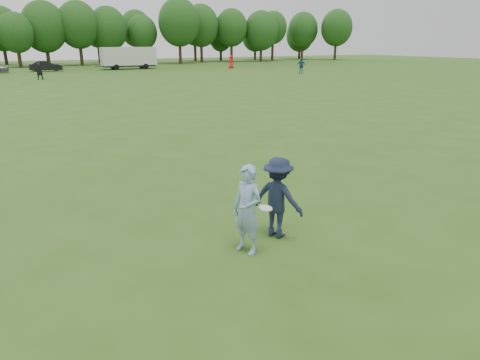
{
  "coord_description": "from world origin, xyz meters",
  "views": [
    {
      "loc": [
        -3.99,
        -6.91,
        4.02
      ],
      "look_at": [
        0.25,
        1.01,
        1.1
      ],
      "focal_mm": 32.0,
      "sensor_mm": 36.0,
      "label": 1
    }
  ],
  "objects_px": {
    "thrower": "(247,210)",
    "player_far_c": "(231,62)",
    "player_far_b": "(301,66)",
    "field_cone": "(254,73)",
    "cargo_trailer": "(129,57)",
    "car_f": "(46,66)",
    "defender": "(278,198)",
    "player_far_d": "(39,70)"
  },
  "relations": [
    {
      "from": "thrower",
      "to": "player_far_d",
      "type": "bearing_deg",
      "value": 159.49
    },
    {
      "from": "player_far_c",
      "to": "cargo_trailer",
      "type": "distance_m",
      "value": 15.6
    },
    {
      "from": "player_far_b",
      "to": "player_far_d",
      "type": "bearing_deg",
      "value": -147.24
    },
    {
      "from": "player_far_b",
      "to": "field_cone",
      "type": "bearing_deg",
      "value": -161.3
    },
    {
      "from": "player_far_b",
      "to": "field_cone",
      "type": "height_order",
      "value": "player_far_b"
    },
    {
      "from": "defender",
      "to": "player_far_d",
      "type": "distance_m",
      "value": 45.9
    },
    {
      "from": "thrower",
      "to": "player_far_c",
      "type": "relative_size",
      "value": 0.89
    },
    {
      "from": "player_far_d",
      "to": "thrower",
      "type": "bearing_deg",
      "value": -95.2
    },
    {
      "from": "cargo_trailer",
      "to": "defender",
      "type": "bearing_deg",
      "value": -101.38
    },
    {
      "from": "field_cone",
      "to": "cargo_trailer",
      "type": "bearing_deg",
      "value": 124.1
    },
    {
      "from": "thrower",
      "to": "player_far_b",
      "type": "xyz_separation_m",
      "value": [
        30.39,
        40.22,
        0.1
      ]
    },
    {
      "from": "player_far_c",
      "to": "car_f",
      "type": "bearing_deg",
      "value": -6.4
    },
    {
      "from": "defender",
      "to": "player_far_c",
      "type": "height_order",
      "value": "player_far_c"
    },
    {
      "from": "player_far_b",
      "to": "player_far_c",
      "type": "height_order",
      "value": "player_far_c"
    },
    {
      "from": "thrower",
      "to": "defender",
      "type": "bearing_deg",
      "value": 88.79
    },
    {
      "from": "defender",
      "to": "field_cone",
      "type": "distance_m",
      "value": 48.76
    },
    {
      "from": "defender",
      "to": "player_far_d",
      "type": "bearing_deg",
      "value": -26.86
    },
    {
      "from": "field_cone",
      "to": "player_far_b",
      "type": "bearing_deg",
      "value": -25.06
    },
    {
      "from": "thrower",
      "to": "cargo_trailer",
      "type": "relative_size",
      "value": 0.2
    },
    {
      "from": "thrower",
      "to": "cargo_trailer",
      "type": "bearing_deg",
      "value": 146.8
    },
    {
      "from": "player_far_b",
      "to": "cargo_trailer",
      "type": "relative_size",
      "value": 0.22
    },
    {
      "from": "car_f",
      "to": "thrower",
      "type": "bearing_deg",
      "value": -177.81
    },
    {
      "from": "car_f",
      "to": "player_far_b",
      "type": "bearing_deg",
      "value": -121.79
    },
    {
      "from": "thrower",
      "to": "defender",
      "type": "height_order",
      "value": "thrower"
    },
    {
      "from": "player_far_c",
      "to": "field_cone",
      "type": "xyz_separation_m",
      "value": [
        -2.7,
        -11.89,
        -0.85
      ]
    },
    {
      "from": "player_far_b",
      "to": "field_cone",
      "type": "relative_size",
      "value": 6.66
    },
    {
      "from": "thrower",
      "to": "player_far_b",
      "type": "distance_m",
      "value": 50.41
    },
    {
      "from": "car_f",
      "to": "cargo_trailer",
      "type": "bearing_deg",
      "value": -88.65
    },
    {
      "from": "thrower",
      "to": "player_far_c",
      "type": "distance_m",
      "value": 61.25
    },
    {
      "from": "thrower",
      "to": "field_cone",
      "type": "relative_size",
      "value": 5.98
    },
    {
      "from": "thrower",
      "to": "player_far_b",
      "type": "relative_size",
      "value": 0.9
    },
    {
      "from": "car_f",
      "to": "cargo_trailer",
      "type": "relative_size",
      "value": 0.48
    },
    {
      "from": "player_far_c",
      "to": "player_far_d",
      "type": "height_order",
      "value": "player_far_c"
    },
    {
      "from": "player_far_c",
      "to": "player_far_d",
      "type": "distance_m",
      "value": 29.23
    },
    {
      "from": "thrower",
      "to": "player_far_d",
      "type": "height_order",
      "value": "player_far_d"
    },
    {
      "from": "player_far_d",
      "to": "field_cone",
      "type": "xyz_separation_m",
      "value": [
        25.27,
        -3.4,
        -0.84
      ]
    },
    {
      "from": "thrower",
      "to": "car_f",
      "type": "height_order",
      "value": "thrower"
    },
    {
      "from": "field_cone",
      "to": "cargo_trailer",
      "type": "relative_size",
      "value": 0.03
    },
    {
      "from": "player_far_d",
      "to": "cargo_trailer",
      "type": "height_order",
      "value": "cargo_trailer"
    },
    {
      "from": "cargo_trailer",
      "to": "thrower",
      "type": "bearing_deg",
      "value": -102.17
    },
    {
      "from": "car_f",
      "to": "cargo_trailer",
      "type": "distance_m",
      "value": 11.65
    },
    {
      "from": "thrower",
      "to": "player_far_d",
      "type": "relative_size",
      "value": 0.91
    }
  ]
}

